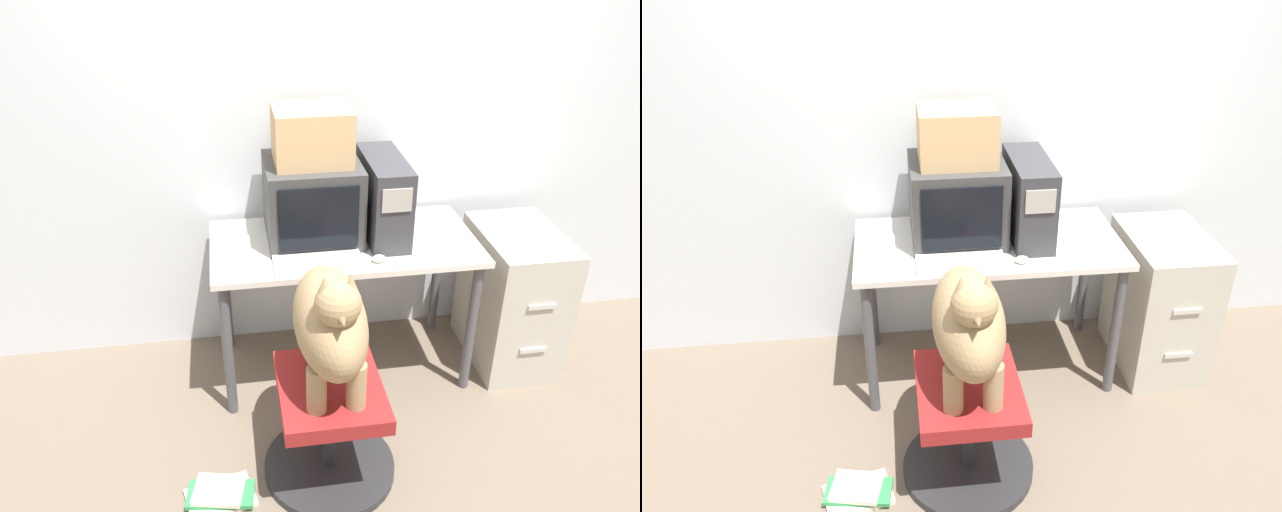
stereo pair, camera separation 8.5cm
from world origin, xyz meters
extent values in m
plane|color=#6B5B4C|center=(0.00, 0.00, 0.00)|extent=(12.00, 12.00, 0.00)
cube|color=silver|center=(0.00, 0.70, 1.30)|extent=(8.00, 0.05, 2.60)
cube|color=silver|center=(0.00, 0.32, 0.75)|extent=(1.29, 0.64, 0.03)
cylinder|color=#4C4C51|center=(-0.59, 0.05, 0.37)|extent=(0.05, 0.05, 0.73)
cylinder|color=#4C4C51|center=(0.59, 0.05, 0.37)|extent=(0.05, 0.05, 0.73)
cylinder|color=#4C4C51|center=(-0.59, 0.59, 0.37)|extent=(0.05, 0.05, 0.73)
cylinder|color=#4C4C51|center=(0.59, 0.59, 0.37)|extent=(0.05, 0.05, 0.73)
cube|color=#383838|center=(-0.14, 0.39, 0.96)|extent=(0.44, 0.42, 0.39)
cube|color=black|center=(-0.14, 0.18, 0.96)|extent=(0.36, 0.01, 0.30)
cube|color=#333338|center=(0.20, 0.36, 0.96)|extent=(0.18, 0.47, 0.39)
cube|color=#9E998E|center=(0.20, 0.12, 1.05)|extent=(0.14, 0.01, 0.11)
cube|color=silver|center=(-0.16, 0.10, 0.77)|extent=(0.40, 0.17, 0.02)
cube|color=silver|center=(-0.16, 0.10, 0.79)|extent=(0.37, 0.14, 0.00)
ellipsoid|color=beige|center=(0.12, 0.09, 0.78)|extent=(0.06, 0.05, 0.04)
cylinder|color=#262628|center=(-0.19, -0.39, 0.02)|extent=(0.57, 0.57, 0.04)
cylinder|color=#262628|center=(-0.19, -0.39, 0.23)|extent=(0.05, 0.05, 0.38)
cube|color=maroon|center=(-0.19, -0.39, 0.45)|extent=(0.42, 0.50, 0.07)
ellipsoid|color=#9E7F56|center=(-0.19, -0.36, 0.78)|extent=(0.28, 0.59, 0.36)
cylinder|color=#9E7F56|center=(-0.26, -0.52, 0.59)|extent=(0.08, 0.08, 0.20)
cylinder|color=#9E7F56|center=(-0.11, -0.52, 0.59)|extent=(0.08, 0.08, 0.20)
sphere|color=#9E7F56|center=(-0.19, -0.52, 0.97)|extent=(0.17, 0.17, 0.17)
cone|color=brown|center=(-0.19, -0.60, 0.96)|extent=(0.08, 0.08, 0.08)
cone|color=#9E7F56|center=(-0.23, -0.52, 1.04)|extent=(0.06, 0.06, 0.08)
cone|color=#9E7F56|center=(-0.14, -0.52, 1.04)|extent=(0.06, 0.06, 0.08)
torus|color=red|center=(-0.19, -0.50, 0.90)|extent=(0.12, 0.12, 0.02)
cube|color=#B7B2A3|center=(0.91, 0.28, 0.37)|extent=(0.40, 0.58, 0.75)
cube|color=beige|center=(0.91, -0.02, 0.50)|extent=(0.14, 0.01, 0.02)
cube|color=beige|center=(0.91, -0.02, 0.24)|extent=(0.14, 0.01, 0.02)
cube|color=tan|center=(-0.14, 0.39, 1.28)|extent=(0.35, 0.29, 0.25)
cube|color=beige|center=(-0.14, 0.39, 1.40)|extent=(0.04, 0.28, 0.00)
cube|color=silver|center=(-0.66, -0.48, 0.01)|extent=(0.31, 0.25, 0.02)
cube|color=#2D8C47|center=(-0.66, -0.48, 0.03)|extent=(0.29, 0.18, 0.02)
cube|color=silver|center=(-0.67, -0.47, 0.05)|extent=(0.23, 0.20, 0.02)
camera|label=1|loc=(-0.53, -2.30, 2.18)|focal=35.00mm
camera|label=2|loc=(-0.44, -2.31, 2.18)|focal=35.00mm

